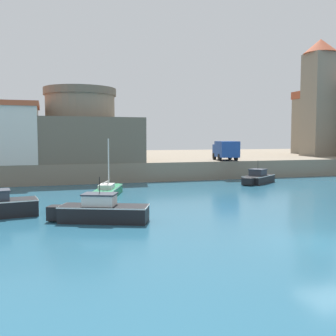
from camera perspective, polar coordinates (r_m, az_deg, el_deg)
The scene contains 8 objects.
ground_plane at distance 18.81m, azimuth 22.44°, elevation -10.11°, with size 200.00×200.00×0.00m, color #235670.
quay_seawall at distance 60.51m, azimuth -5.98°, elevation 0.99°, with size 120.00×40.00×2.00m, color gray.
motorboat_black_1 at distance 40.74m, azimuth 12.90°, elevation -1.42°, with size 4.91×4.18×2.36m.
sailboat_green_2 at distance 31.55m, azimuth -8.69°, elevation -3.28°, with size 3.24×6.17×4.54m.
motorboat_black_4 at distance 21.98m, azimuth -9.71°, elevation -6.18°, with size 5.60×3.36×2.47m.
fortress at distance 45.57m, azimuth -12.54°, elevation 4.87°, with size 12.22×12.22×8.08m.
harbor_shed_mid_row at distance 42.55m, azimuth -23.03°, elevation 4.70°, with size 7.30×6.52×6.09m.
truck_on_quay at distance 45.62m, azimuth 8.37°, elevation 2.63°, with size 2.75×4.57×2.20m.
Camera 1 is at (-11.72, -13.97, 4.62)m, focal length 42.00 mm.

